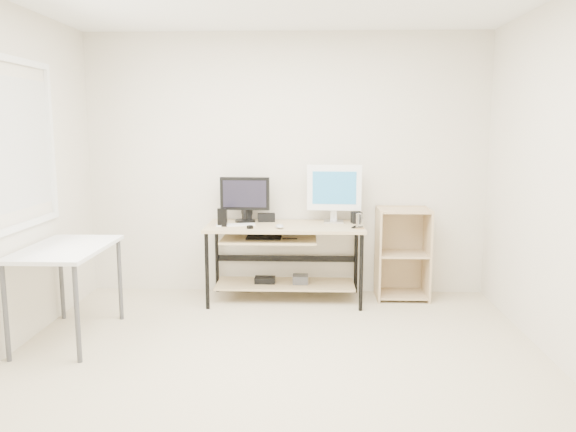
# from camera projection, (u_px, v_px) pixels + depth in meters

# --- Properties ---
(room) EXTENTS (4.01, 4.01, 2.62)m
(room) POSITION_uv_depth(u_px,v_px,m) (254.00, 182.00, 3.70)
(room) COLOR beige
(room) RESTS_ON ground
(desk) EXTENTS (1.50, 0.65, 0.75)m
(desk) POSITION_uv_depth(u_px,v_px,m) (282.00, 246.00, 5.41)
(desk) COLOR tan
(desk) RESTS_ON ground
(side_table) EXTENTS (0.60, 1.00, 0.75)m
(side_table) POSITION_uv_depth(u_px,v_px,m) (66.00, 257.00, 4.40)
(side_table) COLOR white
(side_table) RESTS_ON ground
(shelf_unit) EXTENTS (0.50, 0.40, 0.90)m
(shelf_unit) POSITION_uv_depth(u_px,v_px,m) (402.00, 252.00, 5.54)
(shelf_unit) COLOR tan
(shelf_unit) RESTS_ON ground
(black_monitor) EXTENTS (0.49, 0.20, 0.44)m
(black_monitor) POSITION_uv_depth(u_px,v_px,m) (245.00, 196.00, 5.50)
(black_monitor) COLOR black
(black_monitor) RESTS_ON desk
(white_imac) EXTENTS (0.53, 0.17, 0.57)m
(white_imac) POSITION_uv_depth(u_px,v_px,m) (334.00, 189.00, 5.47)
(white_imac) COLOR silver
(white_imac) RESTS_ON desk
(keyboard) EXTENTS (0.38, 0.18, 0.01)m
(keyboard) POSITION_uv_depth(u_px,v_px,m) (236.00, 225.00, 5.34)
(keyboard) COLOR white
(keyboard) RESTS_ON desk
(mouse) EXTENTS (0.11, 0.13, 0.04)m
(mouse) POSITION_uv_depth(u_px,v_px,m) (280.00, 226.00, 5.19)
(mouse) COLOR #B6B6BB
(mouse) RESTS_ON desk
(center_speaker) EXTENTS (0.18, 0.10, 0.08)m
(center_speaker) POSITION_uv_depth(u_px,v_px,m) (266.00, 218.00, 5.55)
(center_speaker) COLOR black
(center_speaker) RESTS_ON desk
(speaker_left) EXTENTS (0.12, 0.12, 0.18)m
(speaker_left) POSITION_uv_depth(u_px,v_px,m) (247.00, 212.00, 5.57)
(speaker_left) COLOR black
(speaker_left) RESTS_ON desk
(speaker_right) EXTENTS (0.11, 0.11, 0.11)m
(speaker_right) POSITION_uv_depth(u_px,v_px,m) (357.00, 218.00, 5.47)
(speaker_right) COLOR black
(speaker_right) RESTS_ON desk
(audio_controller) EXTENTS (0.09, 0.06, 0.17)m
(audio_controller) POSITION_uv_depth(u_px,v_px,m) (222.00, 217.00, 5.28)
(audio_controller) COLOR black
(audio_controller) RESTS_ON desk
(volume_puck) EXTENTS (0.07, 0.07, 0.03)m
(volume_puck) POSITION_uv_depth(u_px,v_px,m) (250.00, 227.00, 5.18)
(volume_puck) COLOR black
(volume_puck) RESTS_ON desk
(smartphone) EXTENTS (0.10, 0.13, 0.01)m
(smartphone) POSITION_uv_depth(u_px,v_px,m) (356.00, 227.00, 5.23)
(smartphone) COLOR black
(smartphone) RESTS_ON desk
(coaster) EXTENTS (0.11, 0.11, 0.01)m
(coaster) POSITION_uv_depth(u_px,v_px,m) (359.00, 228.00, 5.18)
(coaster) COLOR #A67B4A
(coaster) RESTS_ON desk
(drinking_glass) EXTENTS (0.09, 0.09, 0.13)m
(drinking_glass) POSITION_uv_depth(u_px,v_px,m) (360.00, 221.00, 5.17)
(drinking_glass) COLOR white
(drinking_glass) RESTS_ON coaster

